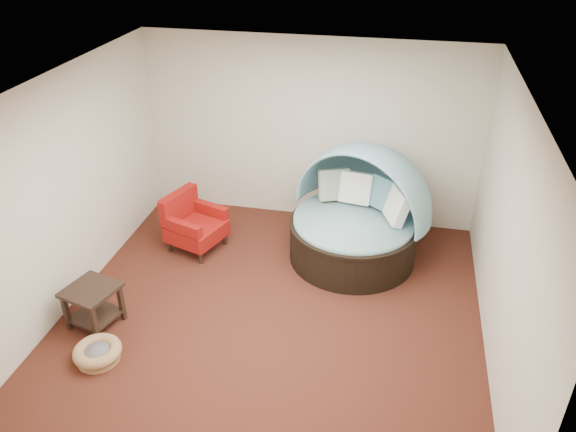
% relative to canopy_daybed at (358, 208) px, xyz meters
% --- Properties ---
extents(floor, '(5.00, 5.00, 0.00)m').
position_rel_canopy_daybed_xyz_m(floor, '(-0.85, -1.50, -0.75)').
color(floor, '#4D2016').
rests_on(floor, ground).
extents(wall_back, '(5.00, 0.00, 5.00)m').
position_rel_canopy_daybed_xyz_m(wall_back, '(-0.85, 1.00, 0.65)').
color(wall_back, beige).
rests_on(wall_back, floor).
extents(wall_front, '(5.00, 0.00, 5.00)m').
position_rel_canopy_daybed_xyz_m(wall_front, '(-0.85, -4.00, 0.65)').
color(wall_front, beige).
rests_on(wall_front, floor).
extents(wall_left, '(0.00, 5.00, 5.00)m').
position_rel_canopy_daybed_xyz_m(wall_left, '(-3.35, -1.50, 0.65)').
color(wall_left, beige).
rests_on(wall_left, floor).
extents(wall_right, '(0.00, 5.00, 5.00)m').
position_rel_canopy_daybed_xyz_m(wall_right, '(1.65, -1.50, 0.65)').
color(wall_right, beige).
rests_on(wall_right, floor).
extents(ceiling, '(5.00, 5.00, 0.00)m').
position_rel_canopy_daybed_xyz_m(ceiling, '(-0.85, -1.50, 2.05)').
color(ceiling, white).
rests_on(ceiling, wall_back).
extents(canopy_daybed, '(2.34, 2.31, 1.61)m').
position_rel_canopy_daybed_xyz_m(canopy_daybed, '(0.00, 0.00, 0.00)').
color(canopy_daybed, black).
rests_on(canopy_daybed, floor).
extents(pet_basket, '(0.61, 0.61, 0.18)m').
position_rel_canopy_daybed_xyz_m(pet_basket, '(-2.55, -2.68, -0.65)').
color(pet_basket, '#9A7346').
rests_on(pet_basket, floor).
extents(red_armchair, '(0.90, 0.90, 0.83)m').
position_rel_canopy_daybed_xyz_m(red_armchair, '(-2.30, -0.29, -0.36)').
color(red_armchair, black).
rests_on(red_armchair, floor).
extents(side_table, '(0.68, 0.68, 0.53)m').
position_rel_canopy_daybed_xyz_m(side_table, '(-2.85, -2.14, -0.41)').
color(side_table, black).
rests_on(side_table, floor).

